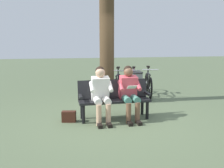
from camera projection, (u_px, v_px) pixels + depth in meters
The scene contains 10 objects.
ground_plane at pixel (117, 119), 5.58m from camera, with size 40.00×40.00×0.00m, color #566647.
bench at pixel (114, 96), 5.60m from camera, with size 1.61×0.52×0.87m.
person_reading at pixel (129, 90), 5.48m from camera, with size 0.50×0.77×1.20m.
person_companion at pixel (101, 91), 5.34m from camera, with size 0.50×0.77×1.20m.
handbag at pixel (69, 117), 5.37m from camera, with size 0.30×0.14×0.24m, color #3F1E14.
tree_trunk at pixel (107, 41), 6.82m from camera, with size 0.40×0.40×3.50m, color #4C3823.
litter_bin at pixel (136, 87), 7.10m from camera, with size 0.41×0.41×0.87m.
bicycle_green at pixel (148, 84), 7.98m from camera, with size 0.54×1.65×0.94m.
bicycle_red at pixel (133, 85), 7.80m from camera, with size 0.67×1.61×0.94m.
bicycle_black at pixel (117, 86), 7.73m from camera, with size 0.66×1.61×0.94m.
Camera 1 is at (1.11, 5.24, 1.75)m, focal length 39.52 mm.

